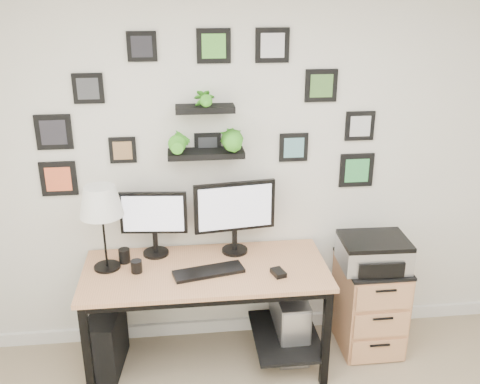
{
  "coord_description": "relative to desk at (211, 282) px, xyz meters",
  "views": [
    {
      "loc": [
        -0.46,
        -1.45,
        2.48
      ],
      "look_at": [
        -0.08,
        1.83,
        1.2
      ],
      "focal_mm": 40.0,
      "sensor_mm": 36.0,
      "label": 1
    }
  ],
  "objects": [
    {
      "name": "table_lamp",
      "position": [
        -0.68,
        0.05,
        0.58
      ],
      "size": [
        0.28,
        0.28,
        0.57
      ],
      "color": "black",
      "rests_on": "desk"
    },
    {
      "name": "wall_decor",
      "position": [
        0.02,
        0.27,
        1.02
      ],
      "size": [
        2.27,
        0.18,
        1.09
      ],
      "color": "black",
      "rests_on": "ground"
    },
    {
      "name": "printer",
      "position": [
        1.12,
        0.01,
        0.15
      ],
      "size": [
        0.46,
        0.38,
        0.2
      ],
      "color": "silver",
      "rests_on": "file_cabinet"
    },
    {
      "name": "file_cabinet",
      "position": [
        1.14,
        0.06,
        -0.29
      ],
      "size": [
        0.43,
        0.53,
        0.67
      ],
      "color": "tan",
      "rests_on": "ground"
    },
    {
      "name": "pc_tower_black",
      "position": [
        -0.72,
        0.0,
        -0.41
      ],
      "size": [
        0.24,
        0.45,
        0.43
      ],
      "primitive_type": "cube",
      "rotation": [
        0.0,
        0.0,
        -0.11
      ],
      "color": "black",
      "rests_on": "ground"
    },
    {
      "name": "pc_tower_grey",
      "position": [
        0.56,
        0.05,
        -0.39
      ],
      "size": [
        0.21,
        0.47,
        0.47
      ],
      "color": "gray",
      "rests_on": "ground"
    },
    {
      "name": "desk",
      "position": [
        0.0,
        0.0,
        0.0
      ],
      "size": [
        1.6,
        0.7,
        0.75
      ],
      "color": "tan",
      "rests_on": "ground"
    },
    {
      "name": "room",
      "position": [
        0.3,
        0.32,
        -0.58
      ],
      "size": [
        4.0,
        4.0,
        4.0
      ],
      "color": "tan",
      "rests_on": "ground"
    },
    {
      "name": "keyboard",
      "position": [
        -0.02,
        -0.1,
        0.14
      ],
      "size": [
        0.47,
        0.24,
        0.02
      ],
      "primitive_type": "cube",
      "rotation": [
        0.0,
        0.0,
        0.22
      ],
      "color": "black",
      "rests_on": "desk"
    },
    {
      "name": "pen_cup",
      "position": [
        -0.57,
        0.11,
        0.17
      ],
      "size": [
        0.08,
        0.08,
        0.1
      ],
      "primitive_type": "cylinder",
      "color": "black",
      "rests_on": "desk"
    },
    {
      "name": "monitor_right",
      "position": [
        0.18,
        0.17,
        0.43
      ],
      "size": [
        0.55,
        0.2,
        0.52
      ],
      "color": "black",
      "rests_on": "desk"
    },
    {
      "name": "mug",
      "position": [
        -0.48,
        -0.03,
        0.16
      ],
      "size": [
        0.07,
        0.07,
        0.08
      ],
      "primitive_type": "cylinder",
      "color": "black",
      "rests_on": "desk"
    },
    {
      "name": "monitor_left",
      "position": [
        -0.36,
        0.2,
        0.39
      ],
      "size": [
        0.45,
        0.19,
        0.46
      ],
      "color": "black",
      "rests_on": "desk"
    },
    {
      "name": "mouse",
      "position": [
        0.42,
        -0.17,
        0.14
      ],
      "size": [
        0.1,
        0.12,
        0.03
      ],
      "primitive_type": "cube",
      "rotation": [
        0.0,
        0.0,
        0.28
      ],
      "color": "black",
      "rests_on": "desk"
    }
  ]
}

